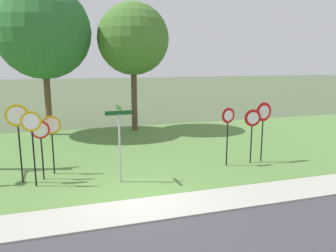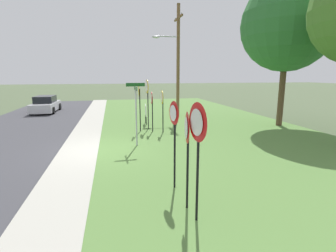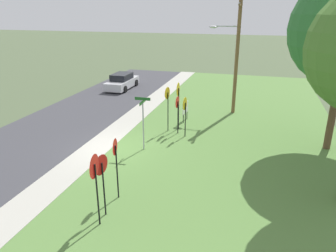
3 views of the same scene
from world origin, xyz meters
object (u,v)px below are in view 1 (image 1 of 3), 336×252
stop_sign_far_center (18,126)px  yield_sign_far_left (253,123)px  stop_sign_near_right (41,137)px  oak_tree_left (43,32)px  yield_sign_near_left (264,117)px  stop_sign_far_left (52,132)px  street_name_post (119,137)px  stop_sign_near_left (32,133)px  oak_tree_right (133,39)px  yield_sign_near_right (228,123)px

stop_sign_far_center → yield_sign_far_left: 9.17m
stop_sign_near_right → oak_tree_left: 9.22m
stop_sign_near_right → yield_sign_near_left: 9.02m
yield_sign_far_left → stop_sign_far_left: bearing=-178.5°
yield_sign_near_left → stop_sign_near_right: bearing=169.5°
street_name_post → oak_tree_left: bearing=104.4°
stop_sign_near_left → stop_sign_far_center: 0.73m
stop_sign_far_center → oak_tree_right: bearing=52.3°
yield_sign_near_right → oak_tree_right: 9.49m
stop_sign_far_center → stop_sign_near_right: bearing=9.7°
yield_sign_near_right → oak_tree_left: bearing=120.9°
stop_sign_near_left → oak_tree_left: oak_tree_left is taller
oak_tree_left → stop_sign_far_center: bearing=-94.5°
stop_sign_near_right → yield_sign_near_left: bearing=-0.3°
stop_sign_near_left → stop_sign_near_right: 0.78m
yield_sign_near_right → yield_sign_far_left: (1.16, 0.02, -0.07)m
stop_sign_near_left → yield_sign_near_left: 9.22m
yield_sign_far_left → oak_tree_left: bearing=143.4°
yield_sign_near_right → oak_tree_left: (-7.35, 8.64, 4.16)m
oak_tree_left → oak_tree_right: bearing=-2.6°
stop_sign_near_right → oak_tree_left: oak_tree_left is taller
yield_sign_near_left → oak_tree_left: bearing=129.0°
stop_sign_far_left → street_name_post: street_name_post is taller
stop_sign_far_left → oak_tree_right: (4.72, 7.35, 3.98)m
stop_sign_far_center → oak_tree_left: (0.65, 8.26, 3.87)m
stop_sign_far_left → oak_tree_left: (-0.43, 7.59, 4.30)m
oak_tree_right → yield_sign_near_right: bearing=-75.3°
yield_sign_far_left → oak_tree_right: (-3.37, 8.38, 3.91)m
stop_sign_near_right → street_name_post: street_name_post is taller
stop_sign_near_right → stop_sign_far_left: 0.64m
stop_sign_near_left → oak_tree_left: (0.15, 8.78, 4.04)m
stop_sign_far_left → yield_sign_near_left: yield_sign_near_left is taller
yield_sign_far_left → oak_tree_right: bearing=120.7°
stop_sign_far_left → stop_sign_near_left: bearing=-112.4°
stop_sign_far_left → yield_sign_far_left: 8.15m
stop_sign_far_center → yield_sign_far_left: (9.15, -0.36, -0.37)m
stop_sign_far_center → oak_tree_right: oak_tree_right is taller
stop_sign_near_right → yield_sign_far_left: (8.44, -0.51, 0.14)m
yield_sign_near_left → stop_sign_near_left: bearing=173.7°
street_name_post → yield_sign_near_right: bearing=5.1°
stop_sign_near_left → yield_sign_far_left: (8.66, 0.16, -0.20)m
oak_tree_left → yield_sign_near_right: bearing=-49.6°
stop_sign_near_left → street_name_post: (2.91, -0.45, -0.27)m
stop_sign_near_left → stop_sign_far_left: size_ratio=1.16×
stop_sign_near_left → stop_sign_far_center: bearing=140.7°
yield_sign_near_left → oak_tree_left: 13.10m
oak_tree_right → oak_tree_left: bearing=177.4°
yield_sign_near_left → street_name_post: (-6.31, -0.66, -0.29)m
stop_sign_near_left → yield_sign_near_left: size_ratio=1.03×
stop_sign_near_left → yield_sign_near_right: stop_sign_near_left is taller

